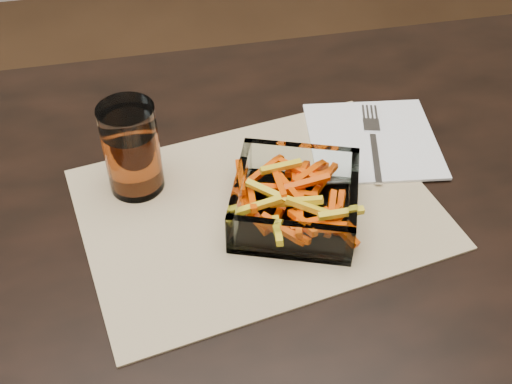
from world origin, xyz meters
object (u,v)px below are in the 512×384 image
(tumbler, at_px, (132,152))
(fork, at_px, (373,139))
(glass_bowl, at_px, (295,202))
(dining_table, at_px, (257,276))

(tumbler, height_order, fork, tumbler)
(glass_bowl, xyz_separation_m, tumbler, (-0.19, 0.10, 0.03))
(dining_table, relative_size, glass_bowl, 8.23)
(glass_bowl, relative_size, tumbler, 1.52)
(tumbler, bearing_deg, fork, 3.53)
(dining_table, xyz_separation_m, fork, (0.20, 0.14, 0.10))
(glass_bowl, height_order, tumbler, tumbler)
(glass_bowl, relative_size, fork, 1.11)
(glass_bowl, bearing_deg, dining_table, -162.40)
(dining_table, height_order, tumbler, tumbler)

